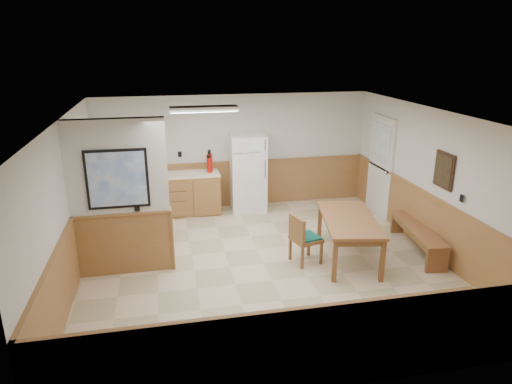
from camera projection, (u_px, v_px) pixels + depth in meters
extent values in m
plane|color=beige|center=(264.00, 264.00, 7.70)|extent=(6.00, 6.00, 0.00)
cube|color=white|center=(265.00, 116.00, 6.91)|extent=(6.00, 6.00, 0.02)
cube|color=silver|center=(234.00, 152.00, 10.09)|extent=(6.00, 0.02, 2.50)
cube|color=silver|center=(433.00, 182.00, 7.89)|extent=(0.02, 6.00, 2.50)
cube|color=silver|center=(66.00, 207.00, 6.73)|extent=(0.02, 6.00, 2.50)
cube|color=#9A643D|center=(235.00, 184.00, 10.31)|extent=(6.00, 0.04, 1.00)
cube|color=#9A643D|center=(427.00, 223.00, 8.12)|extent=(0.04, 6.00, 1.00)
cube|color=#9A643D|center=(74.00, 253.00, 6.97)|extent=(0.04, 6.00, 1.00)
cube|color=silver|center=(117.00, 168.00, 6.90)|extent=(1.50, 0.15, 1.50)
cube|color=#9A643D|center=(124.00, 243.00, 7.29)|extent=(1.50, 0.17, 1.00)
cube|color=black|center=(117.00, 179.00, 6.86)|extent=(0.92, 0.03, 0.92)
cube|color=white|center=(117.00, 179.00, 6.85)|extent=(0.84, 0.01, 0.84)
cube|color=olive|center=(187.00, 194.00, 9.84)|extent=(1.40, 0.60, 0.86)
cube|color=olive|center=(117.00, 199.00, 9.56)|extent=(0.06, 0.60, 0.86)
cube|color=olive|center=(153.00, 196.00, 9.70)|extent=(0.06, 0.60, 0.86)
cube|color=white|center=(167.00, 175.00, 9.62)|extent=(2.20, 0.60, 0.04)
cube|color=white|center=(167.00, 168.00, 9.88)|extent=(2.20, 0.02, 0.10)
cube|color=silver|center=(380.00, 167.00, 9.72)|extent=(0.05, 1.02, 2.15)
cube|color=silver|center=(380.00, 167.00, 9.72)|extent=(0.04, 0.90, 2.05)
cube|color=silver|center=(381.00, 143.00, 9.55)|extent=(0.02, 0.76, 0.80)
cube|color=silver|center=(136.00, 142.00, 9.58)|extent=(0.80, 0.03, 1.00)
cube|color=white|center=(136.00, 143.00, 9.56)|extent=(0.70, 0.01, 0.90)
cube|color=#301E13|center=(444.00, 170.00, 7.51)|extent=(0.03, 0.50, 0.60)
cube|color=black|center=(443.00, 170.00, 7.50)|extent=(0.01, 0.42, 0.52)
cube|color=silver|center=(204.00, 109.00, 7.98)|extent=(1.20, 0.30, 0.08)
cube|color=white|center=(204.00, 111.00, 8.00)|extent=(1.15, 0.25, 0.01)
cube|color=white|center=(248.00, 173.00, 9.92)|extent=(0.78, 0.73, 1.69)
cube|color=silver|center=(265.00, 145.00, 9.43)|extent=(0.03, 0.02, 0.22)
cube|color=silver|center=(265.00, 169.00, 9.59)|extent=(0.03, 0.02, 0.40)
cube|color=brown|center=(349.00, 219.00, 7.66)|extent=(1.17, 1.85, 0.05)
cube|color=brown|center=(349.00, 223.00, 7.69)|extent=(1.05, 1.73, 0.10)
cube|color=brown|center=(335.00, 261.00, 7.02)|extent=(0.08, 0.08, 0.70)
cube|color=brown|center=(320.00, 222.00, 8.53)|extent=(0.08, 0.08, 0.70)
cube|color=brown|center=(382.00, 261.00, 7.03)|extent=(0.08, 0.08, 0.70)
cube|color=brown|center=(359.00, 222.00, 8.54)|extent=(0.08, 0.08, 0.70)
cube|color=brown|center=(418.00, 229.00, 8.06)|extent=(0.62, 1.77, 0.05)
cube|color=brown|center=(444.00, 261.00, 7.37)|extent=(0.36, 0.11, 0.40)
cube|color=brown|center=(395.00, 223.00, 8.89)|extent=(0.36, 0.11, 0.40)
cube|color=brown|center=(306.00, 239.00, 7.64)|extent=(0.54, 0.54, 0.06)
cube|color=#105341|center=(306.00, 237.00, 7.62)|extent=(0.49, 0.49, 0.03)
cube|color=brown|center=(297.00, 228.00, 7.48)|extent=(0.17, 0.43, 0.40)
cube|color=#105341|center=(287.00, 231.00, 7.40)|extent=(0.12, 0.37, 0.34)
cube|color=brown|center=(302.00, 258.00, 7.47)|extent=(0.05, 0.05, 0.39)
cube|color=brown|center=(290.00, 249.00, 7.78)|extent=(0.05, 0.05, 0.39)
cube|color=brown|center=(321.00, 253.00, 7.63)|extent=(0.05, 0.05, 0.39)
cube|color=brown|center=(309.00, 245.00, 7.95)|extent=(0.05, 0.05, 0.39)
cylinder|color=red|center=(210.00, 163.00, 9.71)|extent=(0.15, 0.15, 0.40)
cylinder|color=black|center=(209.00, 152.00, 9.63)|extent=(0.07, 0.07, 0.09)
cylinder|color=#18853A|center=(131.00, 170.00, 9.48)|extent=(0.10, 0.10, 0.24)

